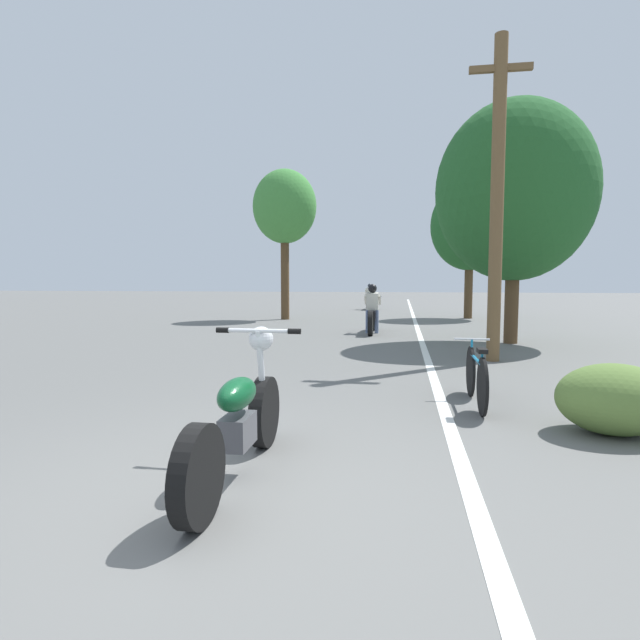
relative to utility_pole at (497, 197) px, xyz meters
name	(u,v)px	position (x,y,z in m)	size (l,w,h in m)	color
ground_plane	(219,497)	(-2.95, -6.46, -3.04)	(120.00, 120.00, 0.00)	#60605E
lane_stripe_edge	(418,329)	(-1.20, 5.88, -3.04)	(0.14, 48.00, 0.01)	white
utility_pole	(497,197)	(0.00, 0.00, 0.00)	(1.10, 0.24, 5.90)	brown
roadside_tree_right_near	(515,191)	(0.89, 2.81, 0.55)	(3.66, 3.30, 5.71)	#513A23
roadside_tree_right_far	(470,226)	(0.90, 10.71, 0.58)	(3.03, 2.73, 5.38)	#513A23
roadside_tree_left	(285,208)	(-6.13, 9.06, 1.20)	(2.43, 2.19, 5.70)	#513A23
roadside_bush	(615,399)	(0.37, -4.46, -2.69)	(1.10, 0.88, 0.70)	#5B7A38
motorcycle_foreground	(240,419)	(-2.92, -6.06, -2.59)	(0.75, 2.14, 1.11)	black
motorcycle_rider_lead	(372,314)	(-2.52, 4.59, -2.50)	(0.50, 2.16, 1.40)	black
motorcycle_rider_far	(370,300)	(-3.31, 16.01, -2.53)	(0.50, 1.98, 1.34)	black
bicycle_parked	(476,376)	(-0.80, -3.51, -2.68)	(0.44, 1.63, 0.77)	black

